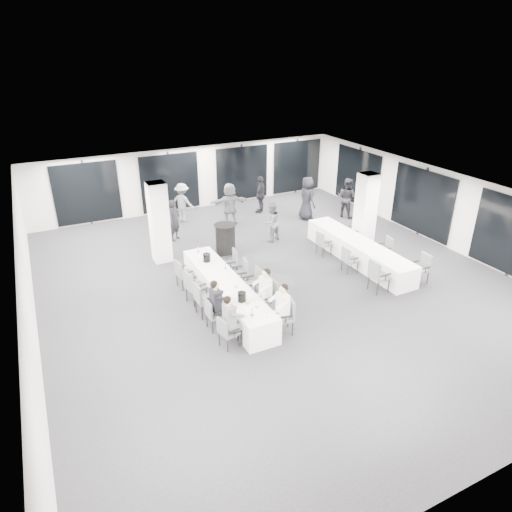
{
  "coord_description": "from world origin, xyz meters",
  "views": [
    {
      "loc": [
        -6.3,
        -11.22,
        6.95
      ],
      "look_at": [
        -0.82,
        -0.2,
        1.16
      ],
      "focal_mm": 32.0,
      "sensor_mm": 36.0,
      "label": 1
    }
  ],
  "objects_px": {
    "chair_main_right_fourth": "(242,272)",
    "ice_bucket_far": "(207,258)",
    "chair_main_left_far": "(182,272)",
    "chair_side_right_far": "(358,231)",
    "standing_guest_a": "(174,218)",
    "banquet_table_main": "(226,292)",
    "chair_main_right_mid": "(254,282)",
    "cocktail_table": "(225,239)",
    "standing_guest_f": "(230,201)",
    "chair_side_left_near": "(377,274)",
    "chair_main_left_fourth": "(193,285)",
    "chair_main_left_near": "(226,331)",
    "chair_side_right_near": "(422,266)",
    "chair_main_right_far": "(231,261)",
    "banquet_table_side": "(358,251)",
    "standing_guest_h": "(347,195)",
    "chair_main_right_near": "(286,314)",
    "chair_side_right_mid": "(385,248)",
    "chair_main_left_second": "(213,313)",
    "chair_side_left_mid": "(348,258)",
    "ice_bucket_near": "(242,297)",
    "standing_guest_c": "(182,200)",
    "standing_guest_b": "(271,219)",
    "chair_main_left_mid": "(202,298)",
    "chair_main_right_second": "(269,296)",
    "standing_guest_e": "(307,195)",
    "chair_side_left_far": "(322,242)",
    "standing_guest_d": "(261,192)"
  },
  "relations": [
    {
      "from": "chair_main_left_far",
      "to": "chair_main_right_far",
      "type": "height_order",
      "value": "chair_main_left_far"
    },
    {
      "from": "standing_guest_c",
      "to": "standing_guest_e",
      "type": "relative_size",
      "value": 0.89
    },
    {
      "from": "chair_side_left_far",
      "to": "standing_guest_e",
      "type": "distance_m",
      "value": 3.77
    },
    {
      "from": "standing_guest_b",
      "to": "chair_main_left_second",
      "type": "bearing_deg",
      "value": 28.36
    },
    {
      "from": "chair_side_right_far",
      "to": "standing_guest_a",
      "type": "height_order",
      "value": "standing_guest_a"
    },
    {
      "from": "chair_main_left_far",
      "to": "chair_main_right_fourth",
      "type": "bearing_deg",
      "value": 56.99
    },
    {
      "from": "banquet_table_main",
      "to": "chair_main_right_mid",
      "type": "bearing_deg",
      "value": -10.79
    },
    {
      "from": "standing_guest_b",
      "to": "ice_bucket_far",
      "type": "xyz_separation_m",
      "value": [
        -3.4,
        -2.09,
        0.01
      ]
    },
    {
      "from": "chair_side_right_mid",
      "to": "standing_guest_f",
      "type": "bearing_deg",
      "value": 43.24
    },
    {
      "from": "cocktail_table",
      "to": "standing_guest_f",
      "type": "distance_m",
      "value": 3.01
    },
    {
      "from": "chair_main_right_fourth",
      "to": "ice_bucket_far",
      "type": "height_order",
      "value": "ice_bucket_far"
    },
    {
      "from": "standing_guest_a",
      "to": "chair_main_left_second",
      "type": "bearing_deg",
      "value": -140.28
    },
    {
      "from": "chair_main_left_near",
      "to": "standing_guest_a",
      "type": "distance_m",
      "value": 7.3
    },
    {
      "from": "chair_main_left_fourth",
      "to": "chair_main_left_far",
      "type": "xyz_separation_m",
      "value": [
        0.01,
        1.04,
        -0.06
      ]
    },
    {
      "from": "banquet_table_side",
      "to": "chair_side_left_near",
      "type": "distance_m",
      "value": 2.17
    },
    {
      "from": "standing_guest_h",
      "to": "ice_bucket_far",
      "type": "xyz_separation_m",
      "value": [
        -7.57,
        -3.01,
        -0.1
      ]
    },
    {
      "from": "standing_guest_d",
      "to": "standing_guest_f",
      "type": "bearing_deg",
      "value": -22.79
    },
    {
      "from": "standing_guest_h",
      "to": "chair_main_left_mid",
      "type": "bearing_deg",
      "value": 93.87
    },
    {
      "from": "chair_main_right_mid",
      "to": "standing_guest_a",
      "type": "distance_m",
      "value": 5.48
    },
    {
      "from": "chair_main_right_fourth",
      "to": "chair_main_right_far",
      "type": "height_order",
      "value": "chair_main_right_fourth"
    },
    {
      "from": "chair_main_right_mid",
      "to": "standing_guest_b",
      "type": "height_order",
      "value": "standing_guest_b"
    },
    {
      "from": "chair_main_left_near",
      "to": "chair_main_left_second",
      "type": "height_order",
      "value": "chair_main_left_second"
    },
    {
      "from": "standing_guest_c",
      "to": "chair_side_left_near",
      "type": "bearing_deg",
      "value": 158.91
    },
    {
      "from": "cocktail_table",
      "to": "ice_bucket_far",
      "type": "distance_m",
      "value": 2.28
    },
    {
      "from": "banquet_table_side",
      "to": "standing_guest_h",
      "type": "relative_size",
      "value": 2.55
    },
    {
      "from": "banquet_table_side",
      "to": "standing_guest_e",
      "type": "xyz_separation_m",
      "value": [
        0.66,
        4.38,
        0.67
      ]
    },
    {
      "from": "standing_guest_d",
      "to": "ice_bucket_far",
      "type": "height_order",
      "value": "standing_guest_d"
    },
    {
      "from": "chair_main_right_mid",
      "to": "standing_guest_c",
      "type": "bearing_deg",
      "value": 0.24
    },
    {
      "from": "chair_main_right_second",
      "to": "standing_guest_a",
      "type": "xyz_separation_m",
      "value": [
        -0.73,
        6.32,
        0.32
      ]
    },
    {
      "from": "banquet_table_main",
      "to": "chair_main_left_near",
      "type": "height_order",
      "value": "chair_main_left_near"
    },
    {
      "from": "chair_main_left_second",
      "to": "chair_side_left_mid",
      "type": "relative_size",
      "value": 1.0
    },
    {
      "from": "chair_main_left_second",
      "to": "chair_main_left_mid",
      "type": "xyz_separation_m",
      "value": [
        -0.01,
        0.76,
        0.06
      ]
    },
    {
      "from": "banquet_table_side",
      "to": "chair_main_left_near",
      "type": "xyz_separation_m",
      "value": [
        -6.04,
        -2.57,
        0.11
      ]
    },
    {
      "from": "chair_main_right_far",
      "to": "banquet_table_side",
      "type": "bearing_deg",
      "value": -93.64
    },
    {
      "from": "chair_main_left_near",
      "to": "chair_main_right_mid",
      "type": "xyz_separation_m",
      "value": [
        1.66,
        1.8,
        0.08
      ]
    },
    {
      "from": "chair_side_right_near",
      "to": "standing_guest_a",
      "type": "xyz_separation_m",
      "value": [
        -5.94,
        6.79,
        0.36
      ]
    },
    {
      "from": "banquet_table_side",
      "to": "standing_guest_h",
      "type": "height_order",
      "value": "standing_guest_h"
    },
    {
      "from": "chair_main_right_near",
      "to": "standing_guest_f",
      "type": "height_order",
      "value": "standing_guest_f"
    },
    {
      "from": "standing_guest_e",
      "to": "chair_side_left_mid",
      "type": "bearing_deg",
      "value": 161.35
    },
    {
      "from": "banquet_table_side",
      "to": "ice_bucket_near",
      "type": "height_order",
      "value": "ice_bucket_near"
    },
    {
      "from": "banquet_table_side",
      "to": "banquet_table_main",
      "type": "bearing_deg",
      "value": -173.34
    },
    {
      "from": "chair_side_left_mid",
      "to": "ice_bucket_near",
      "type": "relative_size",
      "value": 3.42
    },
    {
      "from": "cocktail_table",
      "to": "chair_main_left_second",
      "type": "relative_size",
      "value": 1.26
    },
    {
      "from": "chair_main_right_second",
      "to": "chair_side_left_far",
      "type": "bearing_deg",
      "value": -54.26
    },
    {
      "from": "chair_main_left_mid",
      "to": "chair_main_right_mid",
      "type": "relative_size",
      "value": 0.99
    },
    {
      "from": "chair_main_right_far",
      "to": "chair_side_right_far",
      "type": "relative_size",
      "value": 0.87
    },
    {
      "from": "cocktail_table",
      "to": "chair_side_left_near",
      "type": "height_order",
      "value": "cocktail_table"
    },
    {
      "from": "chair_main_left_near",
      "to": "chair_side_right_far",
      "type": "relative_size",
      "value": 0.82
    },
    {
      "from": "chair_main_left_fourth",
      "to": "standing_guest_c",
      "type": "distance_m",
      "value": 6.93
    },
    {
      "from": "chair_main_right_near",
      "to": "chair_main_right_fourth",
      "type": "distance_m",
      "value": 2.75
    }
  ]
}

